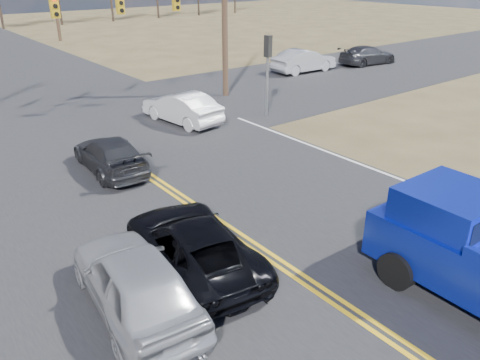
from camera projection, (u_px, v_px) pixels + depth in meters
ground at (403, 347)px, 9.19m from camera, size 160.00×160.00×0.00m
road_main at (155, 181)px, 16.34m from camera, size 14.00×120.00×0.02m
road_cross at (73, 125)px, 22.06m from camera, size 120.00×12.00×0.02m
signal_gantry at (68, 11)px, 20.09m from camera, size 19.60×4.83×10.00m
utility_poles at (63, 9)px, 19.17m from camera, size 19.60×58.32×10.00m
silver_suv at (135, 281)px, 9.89m from camera, size 2.28×4.66×1.53m
black_suv at (192, 245)px, 11.35m from camera, size 2.93×5.09×1.34m
white_car_queue at (182, 108)px, 22.16m from camera, size 2.09×4.58×1.46m
dgrey_car_queue at (110, 155)px, 16.92m from camera, size 2.04×4.39×1.24m
cross_car_east_near at (304, 61)px, 32.83m from camera, size 1.87×4.90×1.60m
cross_car_east_far at (368, 55)px, 35.45m from camera, size 2.49×4.98×1.39m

